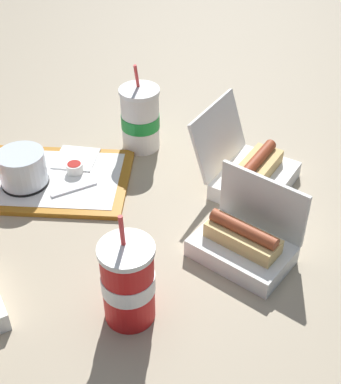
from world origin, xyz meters
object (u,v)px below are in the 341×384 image
(plastic_fork, at_px, (74,189))
(clamshell_hotdog_back, at_px, (244,242))
(cake_container, at_px, (23,169))
(soda_cup_corner, at_px, (128,282))
(food_tray, at_px, (51,180))
(soda_cup_right, at_px, (140,119))
(clamshell_hotdog_right, at_px, (251,171))
(ketchup_cup, at_px, (75,168))

(plastic_fork, bearing_deg, clamshell_hotdog_back, 123.20)
(cake_container, height_order, soda_cup_corner, soda_cup_corner)
(food_tray, bearing_deg, plastic_fork, 155.21)
(soda_cup_right, bearing_deg, soda_cup_corner, 103.68)
(plastic_fork, relative_size, soda_cup_right, 0.49)
(clamshell_hotdog_right, bearing_deg, cake_container, 14.05)
(food_tray, xyz_separation_m, cake_container, (0.05, 0.03, 0.05))
(ketchup_cup, bearing_deg, soda_cup_right, -125.76)
(soda_cup_right, bearing_deg, cake_container, 47.06)
(clamshell_hotdog_right, bearing_deg, food_tray, 11.44)
(clamshell_hotdog_back, height_order, soda_cup_right, soda_cup_right)
(food_tray, bearing_deg, clamshell_hotdog_back, 163.15)
(clamshell_hotdog_back, relative_size, soda_cup_corner, 1.01)
(ketchup_cup, height_order, soda_cup_corner, soda_cup_corner)
(cake_container, xyz_separation_m, clamshell_hotdog_back, (-0.52, 0.11, -0.01))
(ketchup_cup, distance_m, clamshell_hotdog_back, 0.46)
(plastic_fork, xyz_separation_m, clamshell_hotdog_back, (-0.40, 0.11, 0.03))
(plastic_fork, bearing_deg, clamshell_hotdog_right, 156.57)
(clamshell_hotdog_right, xyz_separation_m, clamshell_hotdog_back, (-0.01, 0.24, -0.00))
(ketchup_cup, xyz_separation_m, soda_cup_corner, (-0.25, 0.37, 0.06))
(cake_container, height_order, soda_cup_right, soda_cup_right)
(food_tray, xyz_separation_m, soda_cup_right, (-0.17, -0.20, 0.08))
(cake_container, relative_size, soda_cup_corner, 0.49)
(ketchup_cup, relative_size, soda_cup_right, 0.18)
(ketchup_cup, xyz_separation_m, plastic_fork, (-0.02, 0.07, -0.01))
(food_tray, height_order, soda_cup_corner, soda_cup_corner)
(plastic_fork, distance_m, soda_cup_right, 0.26)
(food_tray, xyz_separation_m, plastic_fork, (-0.07, 0.03, 0.01))
(food_tray, distance_m, clamshell_hotdog_right, 0.47)
(clamshell_hotdog_right, relative_size, soda_cup_corner, 1.13)
(cake_container, xyz_separation_m, soda_cup_corner, (-0.35, 0.30, 0.03))
(soda_cup_right, height_order, soda_cup_corner, same)
(cake_container, bearing_deg, soda_cup_corner, 138.78)
(food_tray, distance_m, clamshell_hotdog_back, 0.50)
(plastic_fork, bearing_deg, ketchup_cup, -112.11)
(clamshell_hotdog_back, distance_m, soda_cup_right, 0.46)
(ketchup_cup, relative_size, clamshell_hotdog_back, 0.17)
(food_tray, bearing_deg, clamshell_hotdog_right, -168.56)
(ketchup_cup, relative_size, clamshell_hotdog_right, 0.16)
(cake_container, height_order, plastic_fork, cake_container)
(soda_cup_corner, bearing_deg, food_tray, -48.54)
(food_tray, height_order, clamshell_hotdog_right, clamshell_hotdog_right)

